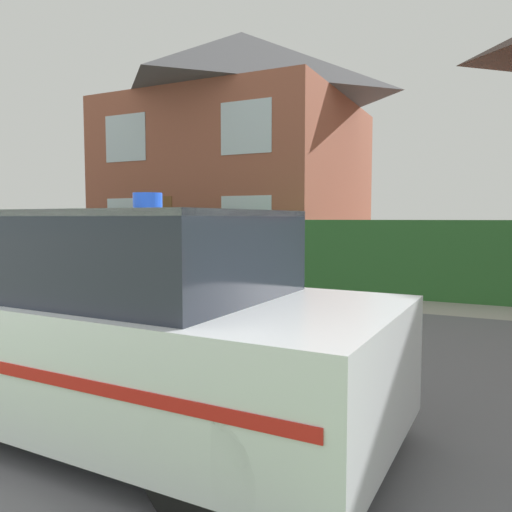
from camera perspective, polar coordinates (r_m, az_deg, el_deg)
road_strip at (r=5.95m, az=-8.33°, el=-10.32°), size 28.00×6.71×0.01m
garden_hedge at (r=10.03m, az=12.23°, el=-0.15°), size 15.97×0.52×1.47m
police_car at (r=3.67m, az=-14.22°, el=-7.98°), size 3.86×1.81×1.67m
house_left at (r=16.51m, az=-1.64°, el=12.29°), size 7.22×7.11×7.42m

